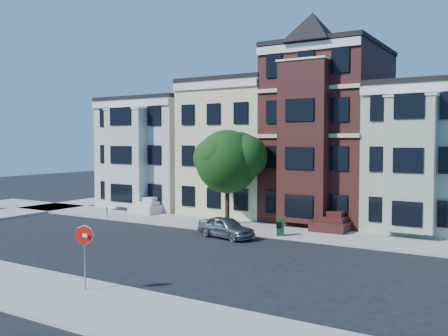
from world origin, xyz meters
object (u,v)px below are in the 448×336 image
Objects in this scene: parked_car at (226,227)px; stop_sign at (85,253)px; fire_hydrant at (106,213)px; street_tree at (227,166)px; newspaper_box at (280,227)px.

stop_sign reaches higher than parked_car.
street_tree is at bearing 12.22° from fire_hydrant.
street_tree is at bearing 133.15° from newspaper_box.
street_tree is at bearing 43.03° from parked_car.
street_tree reaches higher than stop_sign.
parked_car reaches higher than newspaper_box.
stop_sign is (1.16, -11.88, 0.88)m from parked_car.
street_tree is 15.97m from stop_sign.
stop_sign reaches higher than newspaper_box.
parked_car is at bearing -8.04° from fire_hydrant.
fire_hydrant is 18.31m from stop_sign.
stop_sign is (12.37, -13.46, 1.06)m from fire_hydrant.
street_tree is 6.21m from newspaper_box.
stop_sign is (3.23, -15.44, -2.51)m from street_tree.
newspaper_box is 1.62× the size of fire_hydrant.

